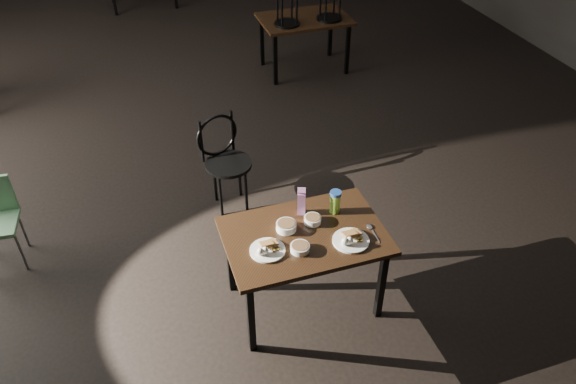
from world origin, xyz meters
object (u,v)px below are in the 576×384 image
object	(u,v)px
main_table	(305,242)
juice_carton	(301,201)
bentwood_chair	(224,155)
water_bottle	(335,202)

from	to	relation	value
main_table	juice_carton	distance (m)	0.31
juice_carton	bentwood_chair	distance (m)	1.32
main_table	water_bottle	xyz separation A→B (m)	(0.31, 0.17, 0.18)
main_table	bentwood_chair	bearing A→B (deg)	100.91
main_table	water_bottle	distance (m)	0.39
juice_carton	water_bottle	world-z (taller)	juice_carton
juice_carton	bentwood_chair	world-z (taller)	juice_carton
main_table	juice_carton	xyz separation A→B (m)	(0.06, 0.24, 0.19)
juice_carton	bentwood_chair	xyz separation A→B (m)	(-0.34, 1.24, -0.31)
juice_carton	water_bottle	bearing A→B (deg)	-15.50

